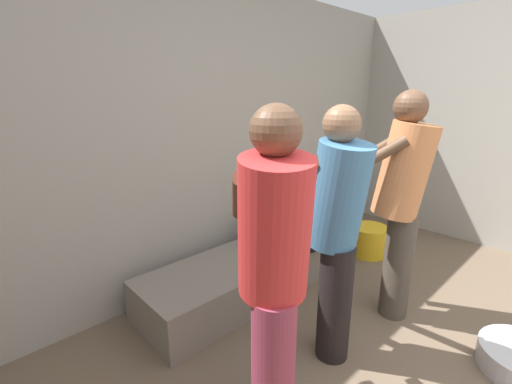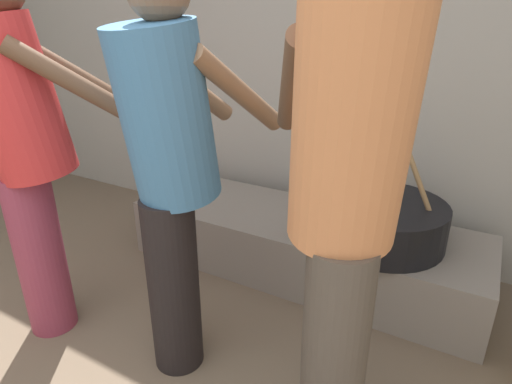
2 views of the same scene
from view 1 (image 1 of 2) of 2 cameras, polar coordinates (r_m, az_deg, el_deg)
The scene contains 7 objects.
block_enclosure_rear at distance 2.90m, azimuth -10.11°, elevation 8.54°, with size 5.48×0.20×2.43m, color #9E998E.
hearth_ledge at distance 2.94m, azimuth -0.39°, elevation -12.83°, with size 1.92×0.60×0.32m, color slate.
cooking_pot_main at distance 3.08m, azimuth 6.01°, elevation -6.04°, with size 0.60×0.60×0.65m.
cook_in_orange_shirt at distance 2.54m, azimuth 22.71°, elevation -0.42°, with size 0.60×0.74×1.60m.
cook_in_red_shirt at distance 1.49m, azimuth 2.96°, elevation -11.97°, with size 0.66×0.70×1.55m.
cook_in_blue_shirt at distance 2.03m, azimuth 12.99°, elevation -5.01°, with size 0.43×0.69×1.52m.
bucket_yellow_plastic at distance 3.71m, azimuth 18.00°, elevation -7.54°, with size 0.37×0.37×0.29m, color gold.
Camera 1 is at (-1.58, 0.20, 1.58)m, focal length 24.37 mm.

